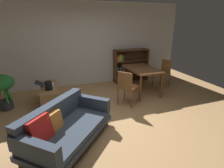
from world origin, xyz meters
TOP-DOWN VIEW (x-y plane):
  - ground_plane at (0.00, 0.00)m, footprint 8.16×8.16m
  - back_wall_panel at (0.00, 2.70)m, footprint 6.80×0.10m
  - fabric_couch at (-1.09, -0.35)m, footprint 1.81×1.86m
  - media_console at (-1.30, 1.29)m, footprint 0.40×1.13m
  - open_laptop at (-1.37, 1.43)m, footprint 0.46×0.35m
  - desk_speaker at (-1.30, 1.06)m, footprint 0.17×0.17m
  - potted_floor_plant at (-2.35, 1.46)m, footprint 0.55×0.56m
  - dining_table at (1.36, 1.32)m, footprint 0.77×1.24m
  - dining_chair_near at (2.30, 1.56)m, footprint 0.52×0.50m
  - dining_chair_far at (0.58, 0.66)m, footprint 0.60×0.60m
  - bookshelf at (1.48, 2.52)m, footprint 1.27×0.33m

SIDE VIEW (x-z plane):
  - ground_plane at x=0.00m, z-range 0.00..0.00m
  - media_console at x=-1.30m, z-range 0.00..0.52m
  - fabric_couch at x=-1.09m, z-range -0.02..0.69m
  - dining_chair_near at x=2.30m, z-range 0.06..0.95m
  - dining_chair_far at x=0.58m, z-range 0.07..0.99m
  - open_laptop at x=-1.37m, z-range 0.50..0.61m
  - bookshelf at x=1.48m, z-range -0.02..1.14m
  - potted_floor_plant at x=-2.35m, z-range 0.15..1.04m
  - desk_speaker at x=-1.30m, z-range 0.53..0.73m
  - dining_table at x=1.36m, z-range 0.30..1.07m
  - back_wall_panel at x=0.00m, z-range 0.00..2.70m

